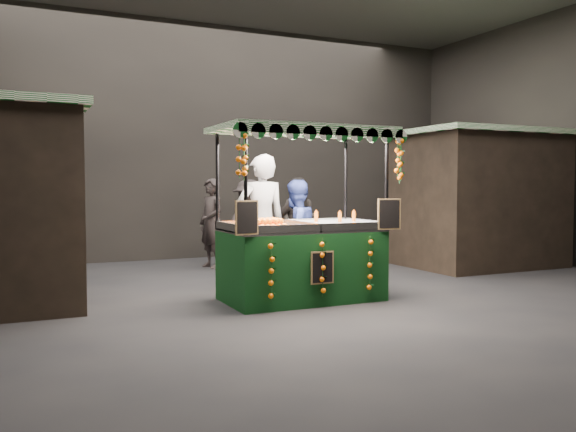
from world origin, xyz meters
name	(u,v)px	position (x,y,z in m)	size (l,w,h in m)	color
ground	(312,296)	(0.00, 0.00, 0.00)	(12.00, 12.00, 0.00)	black
market_hall	(312,52)	(0.00, 0.00, 3.38)	(12.10, 10.10, 5.05)	black
neighbour_stall_right	(479,198)	(4.40, 1.50, 1.31)	(3.00, 2.20, 2.60)	black
juice_stall	(303,247)	(-0.23, -0.19, 0.72)	(2.41, 1.41, 2.33)	black
vendor_grey	(261,223)	(-0.44, 0.77, 1.01)	(0.76, 0.53, 2.01)	slate
vendor_blue	(295,233)	(0.21, 0.96, 0.82)	(0.96, 0.86, 1.64)	navy
shopper_0	(8,224)	(-3.85, 3.44, 0.92)	(0.70, 0.49, 1.85)	black
shopper_1	(299,220)	(1.40, 3.25, 0.86)	(1.05, 1.05, 1.71)	#2E2825
shopper_2	(296,224)	(1.37, 3.36, 0.79)	(0.93, 0.40, 1.57)	#2E2825
shopper_3	(249,224)	(0.26, 3.06, 0.83)	(1.23, 1.01, 1.66)	#2E2625
shopper_5	(426,220)	(4.50, 3.24, 0.79)	(1.19, 1.48, 1.58)	#2C2724
shopper_6	(211,223)	(-0.38, 3.41, 0.84)	(0.56, 0.70, 1.68)	#292221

